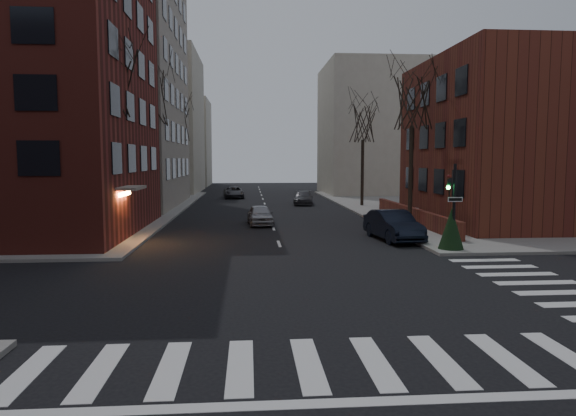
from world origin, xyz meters
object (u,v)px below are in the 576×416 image
object	(u,v)px
tree_left_c	(178,123)
car_lane_far	(234,192)
car_lane_silver	(260,215)
parked_sedan	(393,225)
tree_right_a	(412,101)
traffic_signal	(453,212)
streetlamp_near	(152,161)
tree_left_a	(110,81)
tree_left_b	(152,99)
streetlamp_far	(187,160)
car_lane_gray	(303,198)
sandwich_board	(415,215)
evergreen_shrub	(451,228)
tree_right_b	(363,123)

from	to	relation	value
tree_left_c	car_lane_far	distance (m)	9.91
car_lane_silver	parked_sedan	bearing A→B (deg)	-48.97
tree_right_a	tree_left_c	bearing A→B (deg)	128.66
traffic_signal	tree_left_c	xyz separation A→B (m)	(-16.74, 31.01, 6.12)
traffic_signal	parked_sedan	xyz separation A→B (m)	(-1.74, 3.74, -1.10)
parked_sedan	tree_left_c	bearing A→B (deg)	111.99
streetlamp_near	car_lane_silver	bearing A→B (deg)	-16.57
tree_left_a	tree_left_b	distance (m)	12.01
streetlamp_far	traffic_signal	bearing A→B (deg)	-63.94
car_lane_gray	car_lane_far	size ratio (longest dim) A/B	0.97
tree_right_a	sandwich_board	size ratio (longest dim) A/B	9.63
car_lane_silver	sandwich_board	size ratio (longest dim) A/B	3.88
tree_left_a	car_lane_gray	bearing A→B (deg)	58.98
traffic_signal	evergreen_shrub	world-z (taller)	traffic_signal
streetlamp_near	parked_sedan	distance (m)	17.46
traffic_signal	tree_right_b	world-z (taller)	tree_right_b
streetlamp_far	sandwich_board	bearing A→B (deg)	-52.87
streetlamp_near	evergreen_shrub	size ratio (longest dim) A/B	3.21
tree_left_b	evergreen_shrub	size ratio (longest dim) A/B	5.53
car_lane_gray	sandwich_board	xyz separation A→B (m)	(5.72, -16.03, 0.01)
tree_left_c	evergreen_shrub	world-z (taller)	tree_left_c
car_lane_silver	evergreen_shrub	world-z (taller)	evergreen_shrub
streetlamp_near	evergreen_shrub	world-z (taller)	streetlamp_near
traffic_signal	tree_right_b	bearing A→B (deg)	87.85
tree_right_a	streetlamp_far	bearing A→B (deg)	125.31
streetlamp_far	parked_sedan	world-z (taller)	streetlamp_far
tree_left_a	car_lane_silver	size ratio (longest dim) A/B	2.62
tree_left_b	parked_sedan	bearing A→B (deg)	-41.48
tree_right_b	streetlamp_near	xyz separation A→B (m)	(-17.00, -10.00, -3.35)
evergreen_shrub	tree_left_b	bearing A→B (deg)	134.74
traffic_signal	tree_right_a	bearing A→B (deg)	84.53
car_lane_silver	evergreen_shrub	bearing A→B (deg)	-54.45
car_lane_far	sandwich_board	world-z (taller)	car_lane_far
tree_left_a	tree_left_b	world-z (taller)	tree_left_b
tree_left_b	car_lane_silver	size ratio (longest dim) A/B	2.76
tree_left_c	streetlamp_near	size ratio (longest dim) A/B	1.55
traffic_signal	car_lane_gray	world-z (taller)	traffic_signal
tree_left_b	sandwich_board	size ratio (longest dim) A/B	10.71
traffic_signal	tree_left_a	world-z (taller)	tree_left_a
traffic_signal	tree_left_b	bearing A→B (deg)	134.54
tree_right_b	car_lane_silver	distance (m)	17.00
tree_left_b	tree_right_a	xyz separation A→B (m)	(17.60, -8.00, -0.88)
tree_right_b	streetlamp_near	world-z (taller)	tree_right_b
streetlamp_far	parked_sedan	distance (m)	32.79
tree_left_b	evergreen_shrub	bearing A→B (deg)	-45.26
tree_left_a	tree_left_c	distance (m)	26.00
tree_left_b	streetlamp_far	size ratio (longest dim) A/B	1.72
tree_left_c	evergreen_shrub	bearing A→B (deg)	-61.55
car_lane_silver	car_lane_gray	size ratio (longest dim) A/B	0.88
tree_right_a	car_lane_silver	size ratio (longest dim) A/B	2.48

